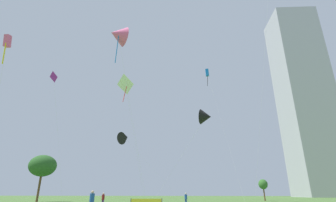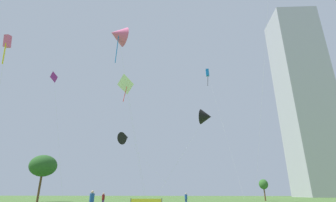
% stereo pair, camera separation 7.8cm
% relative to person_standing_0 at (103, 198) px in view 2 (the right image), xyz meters
% --- Properties ---
extents(person_standing_0, '(0.37, 0.37, 1.65)m').
position_rel_person_standing_0_xyz_m(person_standing_0, '(0.00, 0.00, 0.00)').
color(person_standing_0, '#593372').
rests_on(person_standing_0, ground).
extents(person_standing_1, '(0.40, 0.40, 1.82)m').
position_rel_person_standing_0_xyz_m(person_standing_1, '(3.23, -11.13, 0.10)').
color(person_standing_1, '#593372').
rests_on(person_standing_1, ground).
extents(person_standing_2, '(0.37, 0.37, 1.64)m').
position_rel_person_standing_0_xyz_m(person_standing_2, '(10.57, 3.61, -0.00)').
color(person_standing_2, '#1E478C').
rests_on(person_standing_2, ground).
extents(kite_flying_0, '(13.07, 3.26, 13.32)m').
position_rel_person_standing_0_xyz_m(kite_flying_0, '(-1.85, 13.69, 10.94)').
color(kite_flying_0, silver).
rests_on(kite_flying_0, ground).
extents(kite_flying_2, '(3.85, 8.57, 20.82)m').
position_rel_person_standing_0_xyz_m(kite_flying_2, '(0.09, 5.97, 18.80)').
color(kite_flying_2, silver).
rests_on(kite_flying_2, ground).
extents(kite_flying_3, '(10.41, 5.34, 14.30)m').
position_rel_person_standing_0_xyz_m(kite_flying_3, '(13.97, 4.86, 12.04)').
color(kite_flying_3, silver).
rests_on(kite_flying_3, ground).
extents(kite_flying_4, '(3.93, 2.90, 19.58)m').
position_rel_person_standing_0_xyz_m(kite_flying_4, '(-9.92, 0.02, 17.87)').
color(kite_flying_4, silver).
rests_on(kite_flying_4, ground).
extents(kite_flying_6, '(5.26, 7.04, 30.11)m').
position_rel_person_standing_0_xyz_m(kite_flying_6, '(15.52, 21.45, 28.09)').
color(kite_flying_6, silver).
rests_on(kite_flying_6, ground).
extents(kite_flying_7, '(1.57, 3.17, 15.48)m').
position_rel_person_standing_0_xyz_m(kite_flying_7, '(-4.62, -15.62, 13.74)').
color(kite_flying_7, silver).
rests_on(kite_flying_7, ground).
extents(kite_flying_8, '(5.05, 8.01, 23.23)m').
position_rel_person_standing_0_xyz_m(kite_flying_8, '(2.38, -5.91, 20.88)').
color(kite_flying_8, silver).
rests_on(kite_flying_8, ground).
extents(park_tree_0, '(1.95, 1.95, 4.51)m').
position_rel_person_standing_0_xyz_m(park_tree_0, '(26.47, 26.48, 2.45)').
color(park_tree_0, brown).
rests_on(park_tree_0, ground).
extents(park_tree_1, '(5.20, 5.20, 8.79)m').
position_rel_person_standing_0_xyz_m(park_tree_1, '(-18.30, 13.81, 5.73)').
color(park_tree_1, brown).
rests_on(park_tree_1, ground).
extents(distant_highrise_0, '(20.92, 20.09, 88.18)m').
position_rel_person_standing_0_xyz_m(distant_highrise_0, '(62.80, 80.98, 43.14)').
color(distant_highrise_0, '#A8A8AD').
rests_on(distant_highrise_0, ground).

